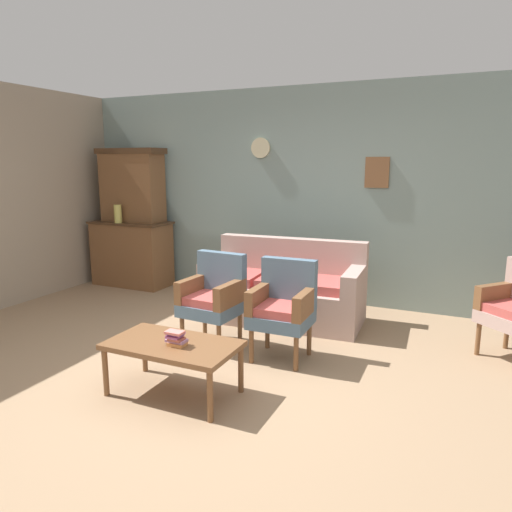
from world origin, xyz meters
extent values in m
plane|color=#997A5B|center=(0.00, 0.00, 0.00)|extent=(7.68, 7.68, 0.00)
cube|color=gray|center=(0.00, 2.63, 1.35)|extent=(6.40, 0.06, 2.70)
cube|color=brown|center=(0.90, 2.58, 1.65)|extent=(0.28, 0.02, 0.36)
cylinder|color=beige|center=(-0.60, 2.58, 1.95)|extent=(0.26, 0.03, 0.26)
cube|color=brown|center=(-2.50, 2.25, 0.45)|extent=(1.10, 0.52, 0.90)
cube|color=#462D1B|center=(-2.50, 2.25, 0.92)|extent=(1.16, 0.55, 0.03)
cube|color=brown|center=(-2.50, 2.33, 1.41)|extent=(0.90, 0.36, 0.95)
cube|color=#462D1B|center=(-2.50, 2.33, 1.92)|extent=(0.99, 0.38, 0.08)
cylinder|color=#C9BF5B|center=(-2.56, 2.06, 1.06)|extent=(0.11, 0.11, 0.25)
cube|color=tan|center=(0.09, 1.65, 0.21)|extent=(1.80, 0.90, 0.42)
cube|color=tan|center=(0.07, 1.97, 0.66)|extent=(1.76, 0.26, 0.48)
cube|color=tan|center=(0.88, 1.70, 0.54)|extent=(0.20, 0.81, 0.24)
cube|color=tan|center=(-0.71, 1.61, 0.54)|extent=(0.20, 0.81, 0.24)
cube|color=#B74C47|center=(0.59, 1.64, 0.47)|extent=(0.49, 0.58, 0.10)
cube|color=#B74C47|center=(0.09, 1.61, 0.47)|extent=(0.49, 0.58, 0.10)
cube|color=#B74C47|center=(-0.42, 1.59, 0.47)|extent=(0.49, 0.58, 0.10)
cube|color=slate|center=(-0.27, 0.66, 0.38)|extent=(0.55, 0.52, 0.12)
cube|color=#B74C47|center=(-0.27, 0.64, 0.47)|extent=(0.47, 0.44, 0.10)
cube|color=slate|center=(-0.26, 0.86, 0.67)|extent=(0.53, 0.14, 0.46)
cube|color=brown|center=(-0.05, 0.64, 0.55)|extent=(0.11, 0.48, 0.22)
cube|color=brown|center=(-0.49, 0.67, 0.55)|extent=(0.11, 0.48, 0.22)
cylinder|color=brown|center=(-0.08, 0.45, 0.16)|extent=(0.04, 0.04, 0.32)
cylinder|color=brown|center=(-0.50, 0.48, 0.16)|extent=(0.04, 0.04, 0.32)
cylinder|color=brown|center=(-0.05, 0.83, 0.16)|extent=(0.04, 0.04, 0.32)
cylinder|color=brown|center=(-0.47, 0.86, 0.16)|extent=(0.04, 0.04, 0.32)
cube|color=slate|center=(0.46, 0.64, 0.38)|extent=(0.53, 0.49, 0.12)
cube|color=#B74C47|center=(0.46, 0.62, 0.47)|extent=(0.45, 0.41, 0.10)
cube|color=slate|center=(0.46, 0.84, 0.67)|extent=(0.52, 0.11, 0.46)
cube|color=brown|center=(0.68, 0.65, 0.55)|extent=(0.09, 0.48, 0.22)
cube|color=brown|center=(0.24, 0.64, 0.55)|extent=(0.09, 0.48, 0.22)
cylinder|color=brown|center=(0.67, 0.45, 0.16)|extent=(0.04, 0.04, 0.32)
cylinder|color=brown|center=(0.25, 0.45, 0.16)|extent=(0.04, 0.04, 0.32)
cylinder|color=brown|center=(0.67, 0.83, 0.16)|extent=(0.04, 0.04, 0.32)
cylinder|color=brown|center=(0.25, 0.83, 0.16)|extent=(0.04, 0.04, 0.32)
cube|color=brown|center=(2.22, 1.64, 0.55)|extent=(0.38, 0.41, 0.22)
cylinder|color=brown|center=(2.10, 1.49, 0.16)|extent=(0.04, 0.04, 0.32)
cylinder|color=brown|center=(2.35, 1.77, 0.16)|extent=(0.04, 0.04, 0.32)
cube|color=brown|center=(-0.05, -0.32, 0.40)|extent=(1.00, 0.56, 0.04)
cylinder|color=brown|center=(-0.51, -0.08, 0.19)|extent=(0.04, 0.04, 0.38)
cylinder|color=brown|center=(0.41, -0.08, 0.19)|extent=(0.04, 0.04, 0.38)
cylinder|color=brown|center=(-0.51, -0.56, 0.19)|extent=(0.04, 0.04, 0.38)
cylinder|color=brown|center=(0.41, -0.56, 0.19)|extent=(0.04, 0.04, 0.38)
cube|color=#DC8F4F|center=(0.02, -0.36, 0.43)|extent=(0.13, 0.10, 0.03)
cube|color=#AE7FA9|center=(0.01, -0.36, 0.46)|extent=(0.15, 0.09, 0.02)
cube|color=#A55243|center=(0.02, -0.37, 0.48)|extent=(0.11, 0.09, 0.02)
cube|color=#A55491|center=(0.00, -0.36, 0.49)|extent=(0.10, 0.11, 0.02)
cube|color=#8E55A8|center=(0.00, -0.35, 0.51)|extent=(0.12, 0.09, 0.02)
cube|color=#DA756E|center=(0.01, -0.38, 0.53)|extent=(0.13, 0.09, 0.02)
camera|label=1|loc=(1.94, -3.17, 1.77)|focal=33.28mm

